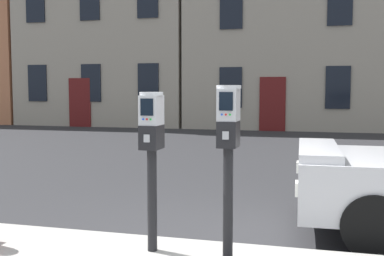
{
  "coord_description": "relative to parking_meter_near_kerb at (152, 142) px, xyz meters",
  "views": [
    {
      "loc": [
        1.09,
        -4.23,
        1.65
      ],
      "look_at": [
        0.02,
        -0.11,
        1.29
      ],
      "focal_mm": 43.66,
      "sensor_mm": 36.0,
      "label": 1
    }
  ],
  "objects": [
    {
      "name": "parking_meter_twin_adjacent",
      "position": [
        0.71,
        0.0,
        0.04
      ],
      "size": [
        0.22,
        0.25,
        1.54
      ],
      "rotation": [
        0.0,
        0.0,
        -1.59
      ],
      "color": "black",
      "rests_on": "sidewalk_slab"
    },
    {
      "name": "parking_meter_near_kerb",
      "position": [
        0.0,
        0.0,
        0.0
      ],
      "size": [
        0.22,
        0.25,
        1.48
      ],
      "rotation": [
        0.0,
        0.0,
        -1.59
      ],
      "color": "black",
      "rests_on": "sidewalk_slab"
    }
  ]
}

